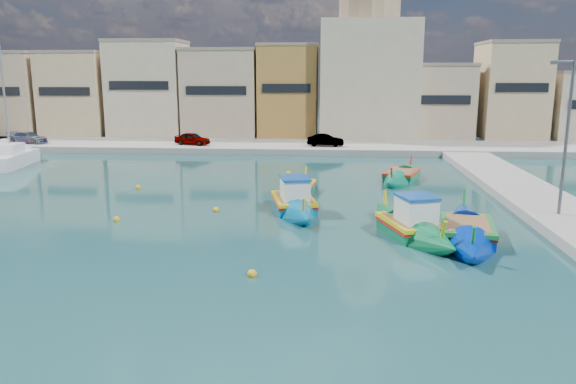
% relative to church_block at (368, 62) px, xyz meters
% --- Properties ---
extents(ground, '(160.00, 160.00, 0.00)m').
position_rel_church_block_xyz_m(ground, '(-10.00, -40.00, -8.41)').
color(ground, '#163E42').
rests_on(ground, ground).
extents(north_quay, '(80.00, 8.00, 0.60)m').
position_rel_church_block_xyz_m(north_quay, '(-10.00, -8.00, -8.11)').
color(north_quay, gray).
rests_on(north_quay, ground).
extents(north_townhouses, '(83.20, 7.87, 10.19)m').
position_rel_church_block_xyz_m(north_townhouses, '(-3.32, -0.64, -3.41)').
color(north_townhouses, tan).
rests_on(north_townhouses, ground).
extents(church_block, '(10.00, 10.00, 19.10)m').
position_rel_church_block_xyz_m(church_block, '(0.00, 0.00, 0.00)').
color(church_block, '#C5B393').
rests_on(church_block, ground).
extents(quay_street_lamp, '(1.18, 0.16, 8.00)m').
position_rel_church_block_xyz_m(quay_street_lamp, '(7.44, -34.00, -4.07)').
color(quay_street_lamp, '#595B60').
rests_on(quay_street_lamp, ground).
extents(parked_cars, '(32.72, 2.36, 1.17)m').
position_rel_church_block_xyz_m(parked_cars, '(-20.15, -9.50, -7.24)').
color(parked_cars, '#4C1919').
rests_on(parked_cars, north_quay).
extents(luzzu_turquoise_cabin, '(3.93, 9.38, 2.94)m').
position_rel_church_block_xyz_m(luzzu_turquoise_cabin, '(-5.84, -32.10, -8.05)').
color(luzzu_turquoise_cabin, '#00689F').
rests_on(luzzu_turquoise_cabin, ground).
extents(luzzu_blue_cabin, '(4.54, 8.72, 3.01)m').
position_rel_church_block_xyz_m(luzzu_blue_cabin, '(-0.08, -36.53, -8.04)').
color(luzzu_blue_cabin, '#0A6E3E').
rests_on(luzzu_blue_cabin, ground).
extents(luzzu_cyan_mid, '(4.53, 8.17, 2.37)m').
position_rel_church_block_xyz_m(luzzu_cyan_mid, '(1.12, -22.95, -8.16)').
color(luzzu_cyan_mid, '#0B7857').
rests_on(luzzu_cyan_mid, ground).
extents(luzzu_green, '(2.71, 7.07, 2.17)m').
position_rel_church_block_xyz_m(luzzu_green, '(-5.83, -27.50, -8.18)').
color(luzzu_green, '#0A6D47').
rests_on(luzzu_green, ground).
extents(luzzu_blue_south, '(3.74, 9.73, 2.74)m').
position_rel_church_block_xyz_m(luzzu_blue_south, '(2.37, -36.99, -8.12)').
color(luzzu_blue_south, '#002AAB').
rests_on(luzzu_blue_south, ground).
extents(yacht_north, '(3.53, 9.23, 12.02)m').
position_rel_church_block_xyz_m(yacht_north, '(-29.80, -17.47, -7.93)').
color(yacht_north, white).
rests_on(yacht_north, ground).
extents(mooring_buoys, '(22.98, 21.58, 0.36)m').
position_rel_church_block_xyz_m(mooring_buoys, '(-8.02, -33.11, -8.33)').
color(mooring_buoys, gold).
rests_on(mooring_buoys, ground).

